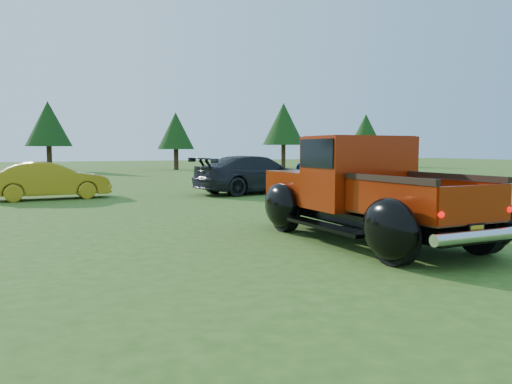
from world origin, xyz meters
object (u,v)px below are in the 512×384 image
tree_mid_right (176,131)px  tree_east (284,124)px  tree_far_east (366,131)px  show_car_blue (361,169)px  tree_mid_left (48,124)px  spectator (378,167)px  pickup_truck (358,190)px  show_car_yellow (50,180)px  show_car_grey (256,174)px

tree_mid_right → tree_east: size_ratio=0.81×
tree_mid_right → tree_far_east: 18.01m
tree_mid_right → show_car_blue: bearing=-81.2°
tree_east → show_car_blue: size_ratio=0.99×
tree_mid_left → spectator: (11.71, -22.29, -2.48)m
tree_mid_right → spectator: 21.56m
show_car_blue → pickup_truck: bearing=142.9°
tree_east → pickup_truck: size_ratio=1.06×
tree_mid_left → tree_mid_right: bearing=-6.3°
show_car_yellow → spectator: bearing=-99.6°
tree_mid_left → pickup_truck: size_ratio=0.98×
tree_far_east → show_car_yellow: (-27.50, -20.67, -2.64)m
tree_east → show_car_yellow: (-18.50, -19.67, -3.05)m
show_car_grey → tree_east: bearing=-39.9°
tree_mid_left → tree_east: 18.06m
tree_mid_right → tree_east: tree_east is taller
show_car_yellow → show_car_blue: size_ratio=0.68×
show_car_blue → show_car_grey: bearing=101.5°
tree_east → spectator: tree_east is taller
tree_far_east → show_car_yellow: 34.50m
tree_mid_right → show_car_yellow: tree_mid_right is taller
tree_east → spectator: size_ratio=2.99×
show_car_grey → show_car_blue: bearing=-87.7°
pickup_truck → show_car_yellow: 11.10m
tree_mid_left → tree_mid_right: tree_mid_left is taller
pickup_truck → show_car_grey: (2.03, 9.21, -0.20)m
tree_far_east → show_car_blue: 25.20m
tree_mid_right → pickup_truck: (-4.53, -30.09, -2.09)m
pickup_truck → show_car_grey: pickup_truck is taller
show_car_yellow → tree_mid_right: bearing=-29.6°
tree_east → tree_far_east: bearing=6.3°
tree_far_east → show_car_blue: (-14.95, -20.13, -2.49)m
tree_east → pickup_truck: (-13.53, -29.59, -2.77)m
tree_mid_right → show_car_grey: bearing=-96.8°
show_car_blue → tree_mid_right: bearing=7.6°
pickup_truck → show_car_blue: (7.58, 10.46, -0.13)m
tree_east → show_car_grey: bearing=-119.4°
tree_mid_left → show_car_yellow: bearing=-91.4°
show_car_yellow → show_car_grey: (7.00, -0.71, 0.08)m
tree_far_east → spectator: (-15.29, -21.79, -2.34)m
show_car_grey → tree_far_east: bearing=-54.2°
tree_far_east → show_car_yellow: tree_far_east is taller
show_car_grey → show_car_blue: 5.69m
tree_mid_right → show_car_grey: 21.16m
tree_far_east → spectator: tree_far_east is taller
show_car_yellow → show_car_blue: show_car_blue is taller
tree_far_east → pickup_truck: size_ratio=0.94×
pickup_truck → spectator: size_ratio=2.82×
spectator → show_car_blue: bearing=-131.0°
tree_far_east → tree_mid_right: bearing=-178.4°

